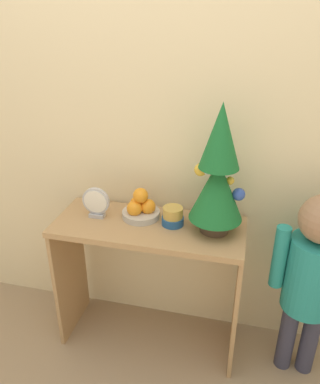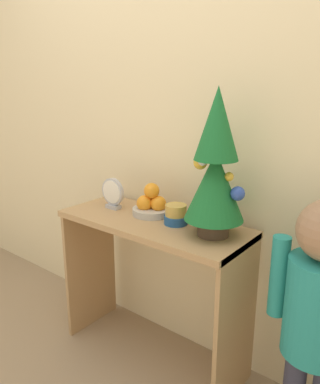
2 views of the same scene
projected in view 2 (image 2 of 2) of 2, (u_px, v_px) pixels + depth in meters
ground_plane at (128, 374)px, 1.81m from camera, size 12.00×12.00×0.00m
back_wall at (183, 106)px, 1.79m from camera, size 7.00×0.05×2.50m
console_table at (153, 257)px, 1.80m from camera, size 0.93×0.38×0.74m
mini_tree at (216, 167)px, 1.50m from camera, size 0.25×0.25×0.61m
fruit_bowl at (152, 204)px, 1.82m from camera, size 0.19×0.19×0.16m
singing_bowl at (176, 215)px, 1.69m from camera, size 0.11×0.11×0.09m
desk_clock at (113, 194)px, 1.90m from camera, size 0.14×0.04×0.16m
child_figure at (320, 303)px, 1.30m from camera, size 0.37×0.24×0.99m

